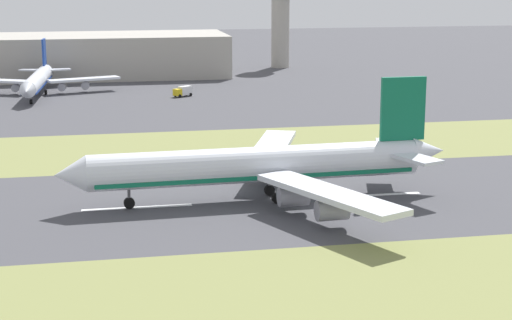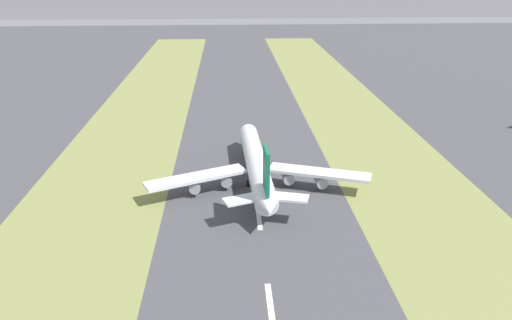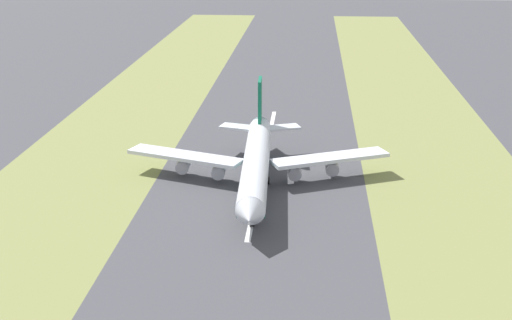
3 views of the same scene
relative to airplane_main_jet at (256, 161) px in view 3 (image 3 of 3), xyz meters
The scene contains 7 objects.
ground_plane 6.81m from the airplane_main_jet, 101.52° to the right, with size 800.00×800.00×0.00m, color #424247.
grass_median_west 46.14m from the airplane_main_jet, behind, with size 40.00×600.00×0.01m, color olive.
grass_median_east 44.88m from the airplane_main_jet, ahead, with size 40.00×600.00×0.01m, color olive.
centreline_dash_near 58.41m from the airplane_main_jet, 90.63° to the right, with size 1.20×18.00×0.01m, color silver.
centreline_dash_mid 19.08m from the airplane_main_jet, 92.02° to the right, with size 1.20×18.00×0.01m, color silver.
centreline_dash_far 22.72m from the airplane_main_jet, 91.67° to the left, with size 1.20×18.00×0.01m, color silver.
airplane_main_jet is the anchor object (origin of this frame).
Camera 3 is at (-11.50, 159.20, 60.00)m, focal length 50.00 mm.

